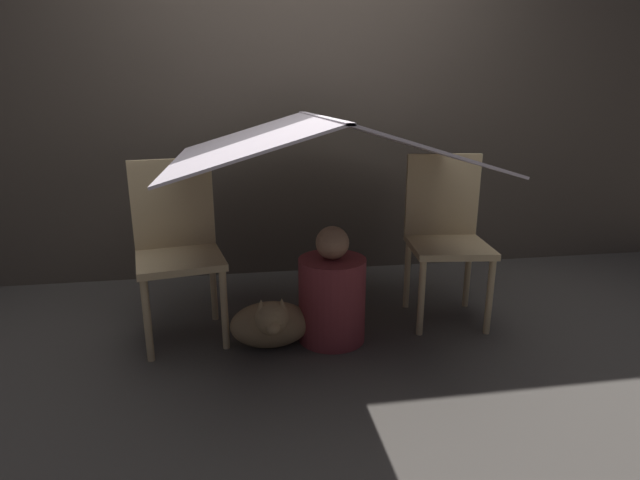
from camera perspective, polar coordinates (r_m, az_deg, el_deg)
The scene contains 7 objects.
ground_plane at distance 2.78m, azimuth 0.20°, elevation -10.56°, with size 8.80×8.80×0.00m, color #47423D.
wall_back at distance 3.53m, azimuth -2.72°, elevation 16.14°, with size 7.00×0.05×2.50m.
chair_left at distance 2.71m, azimuth -15.98°, elevation -0.28°, with size 0.50×0.50×0.93m.
chair_right at distance 2.92m, azimuth 14.16°, elevation 1.04°, with size 0.48×0.48×0.93m.
sheet_canopy at distance 2.55m, azimuth 0.00°, elevation 11.53°, with size 1.46×1.40×0.23m.
person_front at distance 2.61m, azimuth 1.38°, elevation -6.30°, with size 0.35×0.35×0.62m.
dog at distance 2.57m, azimuth -5.66°, elevation -9.46°, with size 0.41×0.38×0.33m.
Camera 1 is at (-0.41, -2.45, 1.25)m, focal length 28.00 mm.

